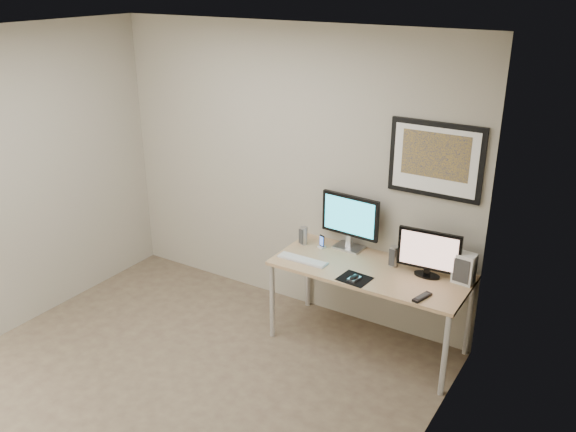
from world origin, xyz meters
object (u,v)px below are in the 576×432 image
object	(u,v)px
framed_art	(436,160)
speaker_right	(394,256)
monitor_tv	(429,253)
speaker_left	(304,236)
monitor_large	(350,220)
phone_dock	(322,242)
keyboard	(302,260)
fan_unit	(464,268)
desk	(370,276)

from	to	relation	value
framed_art	speaker_right	world-z (taller)	framed_art
monitor_tv	speaker_left	distance (m)	1.15
monitor_large	speaker_left	distance (m)	0.45
phone_dock	keyboard	distance (m)	0.31
monitor_large	monitor_tv	world-z (taller)	monitor_large
monitor_tv	keyboard	distance (m)	1.04
framed_art	monitor_large	distance (m)	0.92
monitor_tv	phone_dock	bearing A→B (deg)	173.84
phone_dock	fan_unit	xyz separation A→B (m)	(1.24, 0.02, 0.06)
desk	fan_unit	distance (m)	0.75
speaker_right	phone_dock	bearing A→B (deg)	-171.75
speaker_right	phone_dock	xyz separation A→B (m)	(-0.67, -0.00, -0.03)
framed_art	speaker_right	xyz separation A→B (m)	(-0.21, -0.19, -0.81)
desk	framed_art	bearing A→B (deg)	43.46
speaker_left	phone_dock	world-z (taller)	speaker_left
framed_art	monitor_large	xyz separation A→B (m)	(-0.67, -0.08, -0.62)
monitor_large	fan_unit	world-z (taller)	monitor_large
speaker_right	framed_art	bearing A→B (deg)	49.96
keyboard	monitor_large	bearing A→B (deg)	62.18
speaker_right	phone_dock	size ratio (longest dim) A/B	1.44
monitor_large	speaker_left	world-z (taller)	monitor_large
framed_art	phone_dock	xyz separation A→B (m)	(-0.88, -0.19, -0.83)
monitor_tv	speaker_left	bearing A→B (deg)	174.91
fan_unit	framed_art	bearing A→B (deg)	160.00
monitor_tv	phone_dock	world-z (taller)	monitor_tv
fan_unit	monitor_large	bearing A→B (deg)	-179.56
monitor_large	phone_dock	xyz separation A→B (m)	(-0.21, -0.11, -0.21)
desk	monitor_tv	world-z (taller)	monitor_tv
speaker_left	fan_unit	distance (m)	1.42
desk	keyboard	size ratio (longest dim) A/B	3.62
framed_art	speaker_left	xyz separation A→B (m)	(-1.05, -0.21, -0.81)
monitor_large	fan_unit	size ratio (longest dim) A/B	2.20
speaker_right	keyboard	distance (m)	0.76
desk	phone_dock	distance (m)	0.56
monitor_large	keyboard	distance (m)	0.54
speaker_right	monitor_tv	bearing A→B (deg)	1.40
monitor_large	phone_dock	distance (m)	0.32
framed_art	fan_unit	bearing A→B (deg)	-25.56
monitor_tv	phone_dock	xyz separation A→B (m)	(-0.97, 0.03, -0.15)
phone_dock	keyboard	world-z (taller)	phone_dock
monitor_large	monitor_tv	xyz separation A→B (m)	(0.76, -0.14, -0.06)
fan_unit	monitor_tv	bearing A→B (deg)	-163.69
monitor_large	speaker_left	bearing A→B (deg)	-157.37
desk	monitor_tv	xyz separation A→B (m)	(0.44, 0.11, 0.27)
desk	keyboard	world-z (taller)	keyboard
framed_art	speaker_right	bearing A→B (deg)	-138.04
desk	keyboard	distance (m)	0.58
keyboard	speaker_right	bearing A→B (deg)	24.52
monitor_tv	speaker_right	bearing A→B (deg)	169.11
speaker_right	keyboard	world-z (taller)	speaker_right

